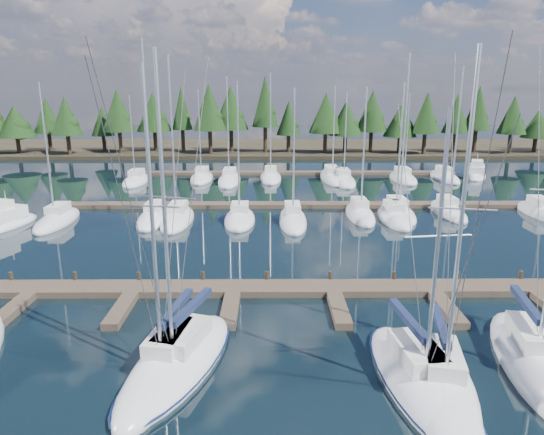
{
  "coord_description": "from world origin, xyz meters",
  "views": [
    {
      "loc": [
        -3.84,
        -9.41,
        11.95
      ],
      "look_at": [
        -3.65,
        22.0,
        3.61
      ],
      "focal_mm": 32.0,
      "sensor_mm": 36.0,
      "label": 1
    }
  ],
  "objects_px": {
    "motor_yacht_left": "(1,223)",
    "motor_yacht_right": "(476,174)",
    "front_sailboat_5": "(532,359)",
    "main_dock": "(333,292)",
    "front_sailboat_4": "(419,380)",
    "front_sailboat_3": "(442,386)",
    "front_sailboat_1": "(179,361)",
    "front_sailboat_2": "(166,364)"
  },
  "relations": [
    {
      "from": "main_dock",
      "to": "motor_yacht_left",
      "type": "relative_size",
      "value": 5.22
    },
    {
      "from": "front_sailboat_1",
      "to": "front_sailboat_3",
      "type": "relative_size",
      "value": 1.0
    },
    {
      "from": "front_sailboat_1",
      "to": "motor_yacht_right",
      "type": "relative_size",
      "value": 1.72
    },
    {
      "from": "front_sailboat_5",
      "to": "front_sailboat_1",
      "type": "bearing_deg",
      "value": -179.72
    },
    {
      "from": "main_dock",
      "to": "motor_yacht_left",
      "type": "height_order",
      "value": "motor_yacht_left"
    },
    {
      "from": "front_sailboat_4",
      "to": "main_dock",
      "type": "bearing_deg",
      "value": 104.6
    },
    {
      "from": "front_sailboat_2",
      "to": "motor_yacht_right",
      "type": "xyz_separation_m",
      "value": [
        33.56,
        48.11,
        0.15
      ]
    },
    {
      "from": "motor_yacht_right",
      "to": "front_sailboat_2",
      "type": "bearing_deg",
      "value": -124.9
    },
    {
      "from": "front_sailboat_3",
      "to": "motor_yacht_right",
      "type": "bearing_deg",
      "value": 66.13
    },
    {
      "from": "front_sailboat_4",
      "to": "front_sailboat_5",
      "type": "distance_m",
      "value": 5.72
    },
    {
      "from": "front_sailboat_1",
      "to": "motor_yacht_left",
      "type": "xyz_separation_m",
      "value": [
        -19.76,
        22.44,
        0.17
      ]
    },
    {
      "from": "front_sailboat_5",
      "to": "motor_yacht_left",
      "type": "bearing_deg",
      "value": 147.79
    },
    {
      "from": "front_sailboat_1",
      "to": "motor_yacht_right",
      "type": "xyz_separation_m",
      "value": [
        33.06,
        47.89,
        0.17
      ]
    },
    {
      "from": "main_dock",
      "to": "front_sailboat_3",
      "type": "bearing_deg",
      "value": -71.8
    },
    {
      "from": "front_sailboat_4",
      "to": "motor_yacht_left",
      "type": "xyz_separation_m",
      "value": [
        -30.0,
        23.93,
        0.18
      ]
    },
    {
      "from": "main_dock",
      "to": "motor_yacht_right",
      "type": "height_order",
      "value": "motor_yacht_right"
    },
    {
      "from": "front_sailboat_4",
      "to": "motor_yacht_right",
      "type": "bearing_deg",
      "value": 65.2
    },
    {
      "from": "motor_yacht_right",
      "to": "front_sailboat_5",
      "type": "bearing_deg",
      "value": -109.91
    },
    {
      "from": "front_sailboat_4",
      "to": "motor_yacht_left",
      "type": "height_order",
      "value": "front_sailboat_4"
    },
    {
      "from": "front_sailboat_1",
      "to": "front_sailboat_4",
      "type": "relative_size",
      "value": 1.17
    },
    {
      "from": "front_sailboat_2",
      "to": "front_sailboat_5",
      "type": "xyz_separation_m",
      "value": [
        16.24,
        0.3,
        0.0
      ]
    },
    {
      "from": "front_sailboat_4",
      "to": "motor_yacht_right",
      "type": "relative_size",
      "value": 1.46
    },
    {
      "from": "front_sailboat_2",
      "to": "front_sailboat_4",
      "type": "bearing_deg",
      "value": -6.7
    },
    {
      "from": "front_sailboat_5",
      "to": "motor_yacht_right",
      "type": "distance_m",
      "value": 50.85
    },
    {
      "from": "front_sailboat_3",
      "to": "motor_yacht_left",
      "type": "xyz_separation_m",
      "value": [
        -30.77,
        24.37,
        0.15
      ]
    },
    {
      "from": "front_sailboat_4",
      "to": "motor_yacht_left",
      "type": "distance_m",
      "value": 38.38
    },
    {
      "from": "front_sailboat_1",
      "to": "front_sailboat_3",
      "type": "bearing_deg",
      "value": -9.95
    },
    {
      "from": "motor_yacht_left",
      "to": "front_sailboat_5",
      "type": "bearing_deg",
      "value": -32.21
    },
    {
      "from": "front_sailboat_1",
      "to": "front_sailboat_5",
      "type": "relative_size",
      "value": 0.97
    },
    {
      "from": "main_dock",
      "to": "front_sailboat_2",
      "type": "relative_size",
      "value": 3.22
    },
    {
      "from": "front_sailboat_5",
      "to": "main_dock",
      "type": "bearing_deg",
      "value": 136.1
    },
    {
      "from": "front_sailboat_1",
      "to": "front_sailboat_2",
      "type": "bearing_deg",
      "value": -155.65
    },
    {
      "from": "main_dock",
      "to": "front_sailboat_1",
      "type": "bearing_deg",
      "value": -135.74
    },
    {
      "from": "front_sailboat_2",
      "to": "front_sailboat_3",
      "type": "xyz_separation_m",
      "value": [
        11.51,
        -1.71,
        0.0
      ]
    },
    {
      "from": "front_sailboat_1",
      "to": "motor_yacht_left",
      "type": "relative_size",
      "value": 1.69
    },
    {
      "from": "front_sailboat_4",
      "to": "front_sailboat_1",
      "type": "bearing_deg",
      "value": 171.73
    },
    {
      "from": "front_sailboat_4",
      "to": "motor_yacht_left",
      "type": "relative_size",
      "value": 1.44
    },
    {
      "from": "motor_yacht_right",
      "to": "front_sailboat_4",
      "type": "bearing_deg",
      "value": -114.8
    },
    {
      "from": "front_sailboat_4",
      "to": "front_sailboat_2",
      "type": "bearing_deg",
      "value": 173.3
    },
    {
      "from": "front_sailboat_3",
      "to": "motor_yacht_left",
      "type": "distance_m",
      "value": 39.26
    },
    {
      "from": "motor_yacht_left",
      "to": "motor_yacht_right",
      "type": "relative_size",
      "value": 1.01
    },
    {
      "from": "motor_yacht_left",
      "to": "motor_yacht_right",
      "type": "distance_m",
      "value": 58.63
    }
  ]
}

